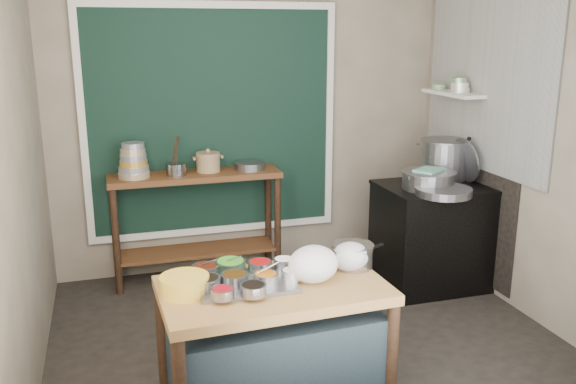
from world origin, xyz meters
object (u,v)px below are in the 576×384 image
object	(u,v)px
prep_table	(274,346)
ceramic_crock	(208,163)
utensil_cup	(176,169)
yellow_basin	(185,285)
steamer	(428,180)
stock_pot	(444,159)
saucepan	(353,256)
stove_block	(434,237)
condiment_tray	(246,283)
back_counter	(197,226)

from	to	relation	value
prep_table	ceramic_crock	size ratio (longest dim) A/B	5.79
utensil_cup	ceramic_crock	bearing A→B (deg)	11.62
yellow_basin	ceramic_crock	size ratio (longest dim) A/B	1.24
yellow_basin	prep_table	bearing A→B (deg)	-3.34
utensil_cup	steamer	bearing A→B (deg)	-21.95
ceramic_crock	stock_pot	distance (m)	2.04
yellow_basin	ceramic_crock	xyz separation A→B (m)	(0.48, 2.02, 0.22)
saucepan	utensil_cup	world-z (taller)	utensil_cup
saucepan	steamer	bearing A→B (deg)	22.63
stove_block	steamer	xyz separation A→B (m)	(-0.13, -0.08, 0.53)
yellow_basin	saucepan	bearing A→B (deg)	5.59
prep_table	yellow_basin	distance (m)	0.65
yellow_basin	ceramic_crock	distance (m)	2.09
condiment_tray	saucepan	world-z (taller)	saucepan
yellow_basin	steamer	distance (m)	2.44
back_counter	stove_block	bearing A→B (deg)	-21.02
saucepan	stock_pot	world-z (taller)	stock_pot
yellow_basin	back_counter	bearing A→B (deg)	79.86
back_counter	yellow_basin	size ratio (longest dim) A/B	5.44
stove_block	stock_pot	size ratio (longest dim) A/B	2.09
prep_table	yellow_basin	size ratio (longest dim) A/B	4.69
stock_pot	utensil_cup	bearing A→B (deg)	167.95
prep_table	stove_block	distance (m)	2.20
condiment_tray	yellow_basin	size ratio (longest dim) A/B	2.02
utensil_cup	stock_pot	bearing A→B (deg)	-12.05
prep_table	stock_pot	distance (m)	2.56
prep_table	steamer	distance (m)	2.12
condiment_tray	utensil_cup	distance (m)	1.97
stove_block	back_counter	bearing A→B (deg)	158.98
back_counter	steamer	distance (m)	2.00
yellow_basin	stock_pot	distance (m)	2.87
prep_table	stock_pot	bearing A→B (deg)	35.62
condiment_tray	utensil_cup	world-z (taller)	utensil_cup
yellow_basin	saucepan	size ratio (longest dim) A/B	1.04
steamer	condiment_tray	bearing A→B (deg)	-146.72
back_counter	ceramic_crock	size ratio (longest dim) A/B	6.72
prep_table	saucepan	xyz separation A→B (m)	(0.53, 0.13, 0.45)
ceramic_crock	steamer	world-z (taller)	ceramic_crock
utensil_cup	stock_pot	world-z (taller)	stock_pot
back_counter	ceramic_crock	bearing A→B (deg)	9.22
saucepan	steamer	size ratio (longest dim) A/B	0.57
stove_block	utensil_cup	bearing A→B (deg)	161.42
prep_table	yellow_basin	world-z (taller)	yellow_basin
back_counter	stove_block	size ratio (longest dim) A/B	1.61
utensil_cup	steamer	xyz separation A→B (m)	(1.93, -0.78, -0.05)
saucepan	stock_pot	size ratio (longest dim) A/B	0.59
ceramic_crock	steamer	size ratio (longest dim) A/B	0.48
ceramic_crock	condiment_tray	bearing A→B (deg)	-93.93
utensil_cup	ceramic_crock	size ratio (longest dim) A/B	0.78
stove_block	prep_table	bearing A→B (deg)	-143.75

